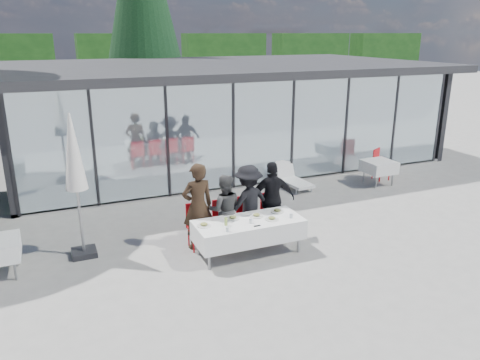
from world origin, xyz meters
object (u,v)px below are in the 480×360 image
at_px(plate_c, 256,215).
at_px(lounger, 292,178).
at_px(dining_table, 249,230).
at_px(diner_chair_d, 271,212).
at_px(diner_c, 248,203).
at_px(juice_bottle, 226,222).
at_px(plate_extra, 272,219).
at_px(plate_a, 204,225).
at_px(diner_chair_a, 197,223).
at_px(spare_chair_a, 379,163).
at_px(diner_chair_c, 247,215).
at_px(plate_b, 233,218).
at_px(spare_table_right, 379,167).
at_px(plate_d, 277,211).
at_px(spare_chair_b, 331,158).
at_px(diner_chair_b, 224,219).
at_px(diner_d, 272,199).
at_px(folded_eyeglasses, 257,226).
at_px(diner_a, 198,206).
at_px(diner_b, 224,209).
at_px(market_umbrella, 74,163).

distance_m(plate_c, lounger, 4.50).
xyz_separation_m(dining_table, diner_chair_d, (0.90, 0.75, -0.00)).
distance_m(dining_table, lounger, 4.74).
xyz_separation_m(diner_c, juice_bottle, (-0.83, -0.75, -0.03)).
bearing_deg(plate_extra, plate_a, 170.51).
relative_size(diner_chair_a, spare_chair_a, 1.00).
xyz_separation_m(dining_table, diner_chair_c, (0.30, 0.75, -0.00)).
bearing_deg(spare_chair_a, plate_extra, -148.44).
bearing_deg(diner_chair_c, plate_b, -136.56).
bearing_deg(plate_a, spare_table_right, 22.41).
xyz_separation_m(plate_c, plate_d, (0.53, 0.07, 0.00)).
xyz_separation_m(diner_chair_d, spare_chair_b, (3.96, 3.54, 0.00)).
height_order(spare_table_right, spare_chair_a, spare_chair_a).
bearing_deg(diner_chair_b, diner_chair_d, 0.00).
xyz_separation_m(diner_d, spare_table_right, (4.68, 2.09, -0.31)).
relative_size(plate_d, folded_eyeglasses, 2.04).
bearing_deg(plate_d, dining_table, -165.09).
bearing_deg(diner_c, plate_extra, 87.08).
height_order(diner_a, diner_chair_c, diner_a).
xyz_separation_m(dining_table, diner_chair_a, (-0.88, 0.75, -0.00)).
bearing_deg(diner_a, spare_chair_b, -152.44).
bearing_deg(spare_chair_b, diner_chair_a, -148.34).
height_order(plate_b, juice_bottle, juice_bottle).
relative_size(dining_table, lounger, 1.63).
bearing_deg(diner_c, plate_d, 119.81).
distance_m(diner_b, spare_table_right, 6.22).
bearing_deg(spare_chair_b, diner_b, -145.00).
xyz_separation_m(diner_chair_b, spare_chair_a, (6.21, 2.47, 0.00)).
bearing_deg(market_umbrella, diner_chair_b, -9.82).
xyz_separation_m(diner_a, spare_chair_a, (6.81, 2.52, -0.41)).
relative_size(diner_chair_d, spare_table_right, 1.13).
relative_size(folded_eyeglasses, spare_table_right, 0.16).
bearing_deg(diner_chair_a, plate_c, -28.90).
height_order(diner_b, spare_table_right, diner_b).
height_order(diner_c, diner_chair_c, diner_c).
distance_m(plate_d, spare_chair_b, 5.78).
relative_size(diner_chair_c, plate_c, 3.41).
xyz_separation_m(diner_a, diner_d, (1.77, 0.00, -0.08)).
bearing_deg(spare_chair_b, spare_table_right, -64.44).
bearing_deg(diner_d, folded_eyeglasses, 65.45).
relative_size(juice_bottle, folded_eyeglasses, 1.18).
xyz_separation_m(plate_a, plate_extra, (1.41, -0.24, 0.00)).
bearing_deg(diner_a, diner_chair_a, -94.49).
distance_m(diner_chair_a, diner_c, 1.22).
height_order(plate_b, plate_extra, same).
xyz_separation_m(plate_extra, market_umbrella, (-3.68, 1.40, 1.24)).
distance_m(diner_b, diner_c, 0.57).
distance_m(diner_chair_b, spare_chair_b, 6.23).
xyz_separation_m(diner_b, spare_chair_b, (5.13, 3.59, -0.25)).
xyz_separation_m(dining_table, spare_chair_b, (4.86, 4.29, -0.00)).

